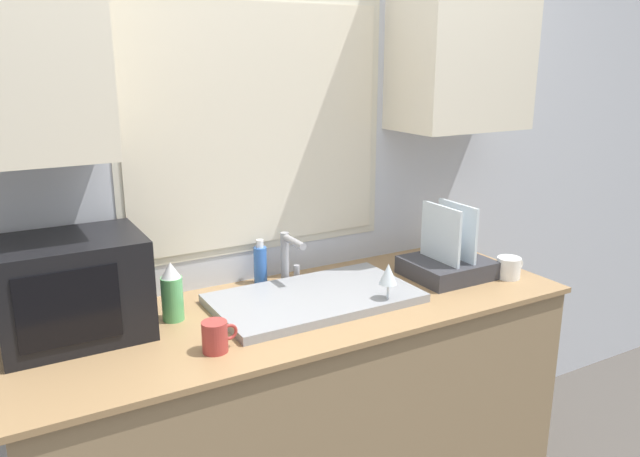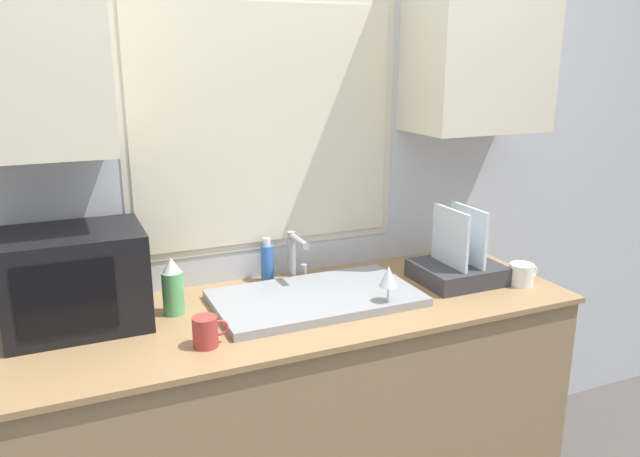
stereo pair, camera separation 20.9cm
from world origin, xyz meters
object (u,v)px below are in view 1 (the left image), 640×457
object	(u,v)px
wine_glass	(388,276)
spray_bottle	(172,292)
mug_near_sink	(215,337)
microwave	(72,288)
dish_rack	(447,262)
faucet	(289,254)
soap_bottle	(260,264)

from	to	relation	value
wine_glass	spray_bottle	bearing A→B (deg)	159.20
mug_near_sink	microwave	bearing A→B (deg)	137.26
dish_rack	microwave	bearing A→B (deg)	173.83
dish_rack	mug_near_sink	xyz separation A→B (m)	(-1.02, -0.17, -0.01)
dish_rack	mug_near_sink	size ratio (longest dim) A/B	2.80
dish_rack	mug_near_sink	world-z (taller)	dish_rack
faucet	wine_glass	size ratio (longest dim) A/B	1.27
soap_bottle	microwave	bearing A→B (deg)	-168.18
dish_rack	wine_glass	world-z (taller)	dish_rack
faucet	microwave	size ratio (longest dim) A/B	0.46
dish_rack	faucet	bearing A→B (deg)	158.45
microwave	soap_bottle	bearing A→B (deg)	11.82
microwave	mug_near_sink	world-z (taller)	microwave
microwave	dish_rack	bearing A→B (deg)	-6.17
spray_bottle	mug_near_sink	bearing A→B (deg)	-81.84
faucet	spray_bottle	world-z (taller)	spray_bottle
dish_rack	soap_bottle	xyz separation A→B (m)	(-0.67, 0.29, 0.02)
spray_bottle	mug_near_sink	xyz separation A→B (m)	(0.04, -0.29, -0.05)
dish_rack	mug_near_sink	distance (m)	1.04
soap_bottle	wine_glass	distance (m)	0.52
faucet	spray_bottle	distance (m)	0.50
microwave	soap_bottle	xyz separation A→B (m)	(0.69, 0.14, -0.08)
spray_bottle	dish_rack	bearing A→B (deg)	-6.43
mug_near_sink	wine_glass	size ratio (longest dim) A/B	0.70
faucet	wine_glass	world-z (taller)	faucet
soap_bottle	mug_near_sink	world-z (taller)	soap_bottle
faucet	spray_bottle	size ratio (longest dim) A/B	0.99
dish_rack	soap_bottle	world-z (taller)	dish_rack
wine_glass	dish_rack	bearing A→B (deg)	19.71
spray_bottle	mug_near_sink	distance (m)	0.29
soap_bottle	spray_bottle	bearing A→B (deg)	-156.37
spray_bottle	soap_bottle	distance (m)	0.43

